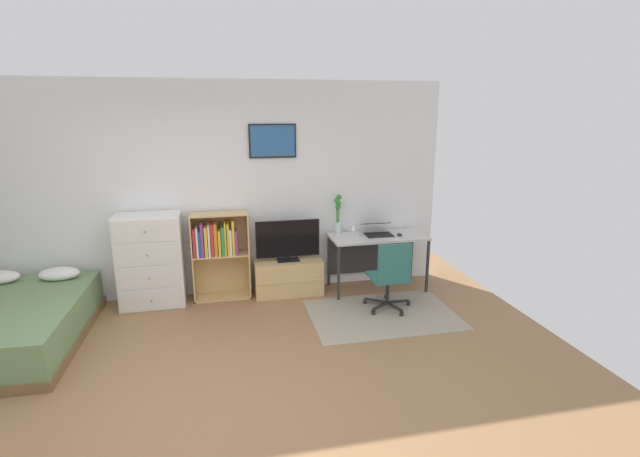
{
  "coord_description": "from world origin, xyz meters",
  "views": [
    {
      "loc": [
        0.15,
        -3.51,
        2.35
      ],
      "look_at": [
        1.25,
        1.5,
        1.03
      ],
      "focal_mm": 26.19,
      "sensor_mm": 36.0,
      "label": 1
    }
  ],
  "objects_px": {
    "wine_glass": "(353,228)",
    "office_chair": "(391,274)",
    "television": "(288,241)",
    "computer_mouse": "(400,234)",
    "bamboo_vase": "(338,215)",
    "desk": "(376,244)",
    "tv_stand": "(288,277)",
    "bed": "(6,325)",
    "laptop": "(377,229)",
    "bookshelf": "(218,247)",
    "dresser": "(151,261)"
  },
  "relations": [
    {
      "from": "tv_stand",
      "to": "wine_glass",
      "type": "relative_size",
      "value": 4.84
    },
    {
      "from": "wine_glass",
      "to": "office_chair",
      "type": "bearing_deg",
      "value": -67.84
    },
    {
      "from": "television",
      "to": "wine_glass",
      "type": "relative_size",
      "value": 4.54
    },
    {
      "from": "bamboo_vase",
      "to": "wine_glass",
      "type": "height_order",
      "value": "bamboo_vase"
    },
    {
      "from": "bookshelf",
      "to": "television",
      "type": "xyz_separation_m",
      "value": [
        0.87,
        -0.07,
        0.05
      ]
    },
    {
      "from": "laptop",
      "to": "wine_glass",
      "type": "height_order",
      "value": "wine_glass"
    },
    {
      "from": "bed",
      "to": "bookshelf",
      "type": "xyz_separation_m",
      "value": [
        2.14,
        0.81,
        0.44
      ]
    },
    {
      "from": "wine_glass",
      "to": "television",
      "type": "bearing_deg",
      "value": 172.04
    },
    {
      "from": "bed",
      "to": "desk",
      "type": "xyz_separation_m",
      "value": [
        4.19,
        0.75,
        0.38
      ]
    },
    {
      "from": "television",
      "to": "wine_glass",
      "type": "bearing_deg",
      "value": -7.96
    },
    {
      "from": "bookshelf",
      "to": "bamboo_vase",
      "type": "relative_size",
      "value": 2.09
    },
    {
      "from": "bed",
      "to": "television",
      "type": "relative_size",
      "value": 2.41
    },
    {
      "from": "television",
      "to": "bamboo_vase",
      "type": "relative_size",
      "value": 1.55
    },
    {
      "from": "dresser",
      "to": "bed",
      "type": "bearing_deg",
      "value": -150.55
    },
    {
      "from": "tv_stand",
      "to": "bamboo_vase",
      "type": "distance_m",
      "value": 1.04
    },
    {
      "from": "tv_stand",
      "to": "wine_glass",
      "type": "bearing_deg",
      "value": -9.47
    },
    {
      "from": "bed",
      "to": "tv_stand",
      "type": "relative_size",
      "value": 2.26
    },
    {
      "from": "bookshelf",
      "to": "bamboo_vase",
      "type": "bearing_deg",
      "value": 2.64
    },
    {
      "from": "desk",
      "to": "bookshelf",
      "type": "bearing_deg",
      "value": 178.32
    },
    {
      "from": "television",
      "to": "computer_mouse",
      "type": "xyz_separation_m",
      "value": [
        1.46,
        -0.14,
        0.04
      ]
    },
    {
      "from": "desk",
      "to": "office_chair",
      "type": "relative_size",
      "value": 1.46
    },
    {
      "from": "dresser",
      "to": "bamboo_vase",
      "type": "height_order",
      "value": "bamboo_vase"
    },
    {
      "from": "wine_glass",
      "to": "computer_mouse",
      "type": "bearing_deg",
      "value": -2.25
    },
    {
      "from": "bamboo_vase",
      "to": "computer_mouse",
      "type": "bearing_deg",
      "value": -20.07
    },
    {
      "from": "bed",
      "to": "computer_mouse",
      "type": "distance_m",
      "value": 4.54
    },
    {
      "from": "bamboo_vase",
      "to": "bed",
      "type": "bearing_deg",
      "value": -166.55
    },
    {
      "from": "laptop",
      "to": "computer_mouse",
      "type": "xyz_separation_m",
      "value": [
        0.26,
        -0.14,
        -0.05
      ]
    },
    {
      "from": "bed",
      "to": "desk",
      "type": "height_order",
      "value": "desk"
    },
    {
      "from": "dresser",
      "to": "bookshelf",
      "type": "height_order",
      "value": "dresser"
    },
    {
      "from": "bamboo_vase",
      "to": "wine_glass",
      "type": "xyz_separation_m",
      "value": [
        0.14,
        -0.25,
        -0.12
      ]
    },
    {
      "from": "television",
      "to": "dresser",
      "type": "bearing_deg",
      "value": 179.75
    },
    {
      "from": "computer_mouse",
      "to": "tv_stand",
      "type": "bearing_deg",
      "value": 173.61
    },
    {
      "from": "tv_stand",
      "to": "laptop",
      "type": "distance_m",
      "value": 1.33
    },
    {
      "from": "desk",
      "to": "bed",
      "type": "bearing_deg",
      "value": -169.82
    },
    {
      "from": "bookshelf",
      "to": "computer_mouse",
      "type": "bearing_deg",
      "value": -5.09
    },
    {
      "from": "tv_stand",
      "to": "office_chair",
      "type": "xyz_separation_m",
      "value": [
        1.1,
        -0.8,
        0.23
      ]
    },
    {
      "from": "bookshelf",
      "to": "television",
      "type": "distance_m",
      "value": 0.88
    },
    {
      "from": "television",
      "to": "bookshelf",
      "type": "bearing_deg",
      "value": 175.62
    },
    {
      "from": "dresser",
      "to": "laptop",
      "type": "height_order",
      "value": "dresser"
    },
    {
      "from": "office_chair",
      "to": "wine_glass",
      "type": "distance_m",
      "value": 0.83
    },
    {
      "from": "bed",
      "to": "laptop",
      "type": "relative_size",
      "value": 5.01
    },
    {
      "from": "desk",
      "to": "computer_mouse",
      "type": "relative_size",
      "value": 12.09
    },
    {
      "from": "desk",
      "to": "laptop",
      "type": "relative_size",
      "value": 3.2
    },
    {
      "from": "computer_mouse",
      "to": "bamboo_vase",
      "type": "xyz_separation_m",
      "value": [
        -0.76,
        0.28,
        0.24
      ]
    },
    {
      "from": "television",
      "to": "desk",
      "type": "xyz_separation_m",
      "value": [
        1.18,
        0.01,
        -0.12
      ]
    },
    {
      "from": "bed",
      "to": "tv_stand",
      "type": "distance_m",
      "value": 3.1
    },
    {
      "from": "desk",
      "to": "wine_glass",
      "type": "height_order",
      "value": "wine_glass"
    },
    {
      "from": "bookshelf",
      "to": "laptop",
      "type": "bearing_deg",
      "value": -1.75
    },
    {
      "from": "dresser",
      "to": "laptop",
      "type": "xyz_separation_m",
      "value": [
        2.87,
        -0.0,
        0.23
      ]
    },
    {
      "from": "office_chair",
      "to": "bookshelf",
      "type": "bearing_deg",
      "value": 157.65
    }
  ]
}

